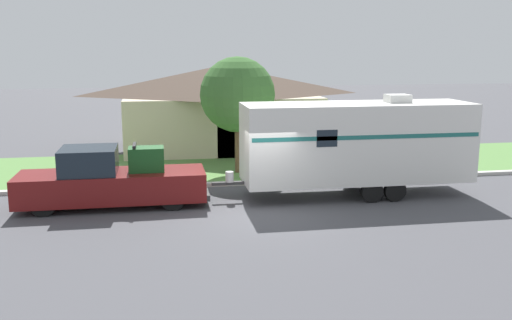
% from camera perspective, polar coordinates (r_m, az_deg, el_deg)
% --- Properties ---
extents(ground_plane, '(120.00, 120.00, 0.00)m').
position_cam_1_polar(ground_plane, '(18.32, 0.45, -5.23)').
color(ground_plane, '#47474C').
extents(curb_strip, '(80.00, 0.30, 0.14)m').
position_cam_1_polar(curb_strip, '(21.87, -1.31, -2.32)').
color(curb_strip, beige).
rests_on(curb_strip, ground_plane).
extents(lawn_strip, '(80.00, 7.00, 0.03)m').
position_cam_1_polar(lawn_strip, '(25.42, -2.54, -0.55)').
color(lawn_strip, '#568442').
rests_on(lawn_strip, ground_plane).
extents(house_across_street, '(10.47, 6.75, 4.27)m').
position_cam_1_polar(house_across_street, '(29.82, -3.59, 5.44)').
color(house_across_street, beige).
rests_on(house_across_street, ground_plane).
extents(pickup_truck, '(6.18, 1.95, 2.07)m').
position_cam_1_polar(pickup_truck, '(19.37, -14.37, -2.01)').
color(pickup_truck, black).
rests_on(pickup_truck, ground_plane).
extents(travel_trailer, '(9.14, 2.31, 3.57)m').
position_cam_1_polar(travel_trailer, '(20.30, 10.07, 1.77)').
color(travel_trailer, black).
rests_on(travel_trailer, ground_plane).
extents(mailbox, '(0.48, 0.20, 1.32)m').
position_cam_1_polar(mailbox, '(22.19, -14.93, -0.02)').
color(mailbox, brown).
rests_on(mailbox, ground_plane).
extents(tree_in_yard, '(3.09, 3.09, 4.84)m').
position_cam_1_polar(tree_in_yard, '(23.51, -1.87, 6.55)').
color(tree_in_yard, brown).
rests_on(tree_in_yard, ground_plane).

